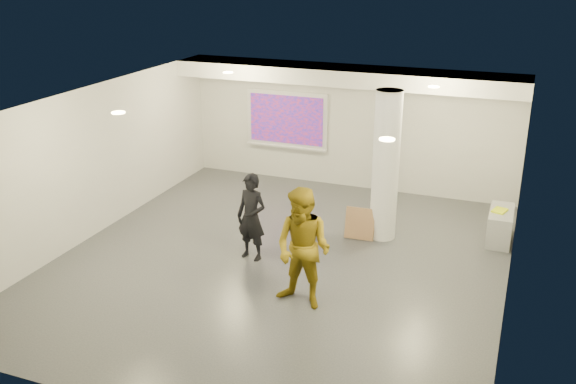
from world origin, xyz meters
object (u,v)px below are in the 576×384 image
at_px(column, 386,166).
at_px(woman, 251,217).
at_px(man, 303,249).
at_px(projection_screen, 287,120).
at_px(credenza, 500,226).

bearing_deg(column, woman, -138.52).
height_order(column, woman, column).
xyz_separation_m(woman, man, (1.47, -1.27, 0.17)).
bearing_deg(man, woman, 150.10).
xyz_separation_m(projection_screen, credenza, (5.32, -1.99, -1.21)).
bearing_deg(woman, projection_screen, 113.84).
distance_m(credenza, man, 4.74).
bearing_deg(credenza, column, -163.79).
xyz_separation_m(projection_screen, woman, (1.04, -4.47, -0.70)).
relative_size(credenza, woman, 0.66).
bearing_deg(column, man, -100.74).
bearing_deg(credenza, projection_screen, 159.03).
bearing_deg(man, credenza, 64.21).
height_order(projection_screen, man, projection_screen).
relative_size(projection_screen, credenza, 1.92).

